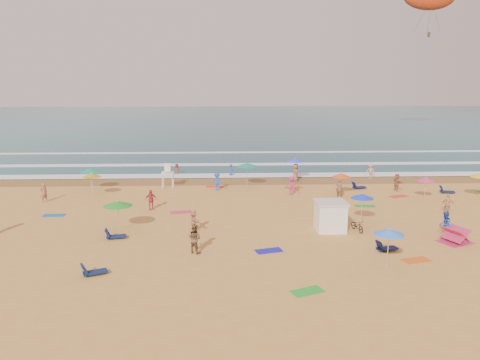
{
  "coord_description": "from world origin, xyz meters",
  "views": [
    {
      "loc": [
        -3.57,
        -36.39,
        10.62
      ],
      "look_at": [
        -1.99,
        6.0,
        1.5
      ],
      "focal_mm": 35.0,
      "sensor_mm": 36.0,
      "label": 1
    }
  ],
  "objects": [
    {
      "name": "cabana_roof",
      "position": [
        4.11,
        -4.45,
        2.06
      ],
      "size": [
        2.2,
        2.2,
        0.12
      ],
      "primitive_type": "cube",
      "color": "silver",
      "rests_on": "cabana"
    },
    {
      "name": "loungers",
      "position": [
        4.22,
        -5.23,
        0.17
      ],
      "size": [
        39.88,
        23.52,
        0.34
      ],
      "color": "#0E1F49",
      "rests_on": "ground"
    },
    {
      "name": "beach_umbrellas",
      "position": [
        -0.89,
        0.17,
        2.13
      ],
      "size": [
        60.05,
        32.08,
        0.8
      ],
      "color": "orange",
      "rests_on": "ground"
    },
    {
      "name": "popup_tents",
      "position": [
        17.02,
        -0.51,
        0.6
      ],
      "size": [
        12.68,
        15.76,
        1.2
      ],
      "color": "#C62C5B",
      "rests_on": "ground"
    },
    {
      "name": "towels",
      "position": [
        -1.54,
        -1.9,
        0.01
      ],
      "size": [
        34.23,
        25.36,
        0.03
      ],
      "color": "red",
      "rests_on": "ground"
    },
    {
      "name": "surf_foam",
      "position": [
        0.0,
        21.32,
        0.1
      ],
      "size": [
        200.0,
        18.7,
        0.05
      ],
      "color": "white",
      "rests_on": "ground"
    },
    {
      "name": "cabana",
      "position": [
        4.11,
        -4.45,
        1.0
      ],
      "size": [
        2.0,
        2.0,
        2.0
      ],
      "primitive_type": "cube",
      "color": "white",
      "rests_on": "ground"
    },
    {
      "name": "beachgoers",
      "position": [
        0.77,
        4.2,
        0.83
      ],
      "size": [
        35.09,
        25.59,
        2.14
      ],
      "color": "tan",
      "rests_on": "ground"
    },
    {
      "name": "lifeguard_stand",
      "position": [
        -9.09,
        9.52,
        1.05
      ],
      "size": [
        1.2,
        1.2,
        2.1
      ],
      "primitive_type": null,
      "color": "white",
      "rests_on": "ground"
    },
    {
      "name": "bicycle",
      "position": [
        6.01,
        -4.75,
        0.41
      ],
      "size": [
        0.93,
        1.66,
        0.83
      ],
      "primitive_type": "imported",
      "rotation": [
        0.0,
        0.0,
        0.26
      ],
      "color": "black",
      "rests_on": "ground"
    },
    {
      "name": "wet_sand",
      "position": [
        0.0,
        12.5,
        0.01
      ],
      "size": [
        220.0,
        220.0,
        0.0
      ],
      "primitive_type": "plane",
      "color": "olive",
      "rests_on": "ground"
    },
    {
      "name": "ocean",
      "position": [
        0.0,
        84.0,
        0.0
      ],
      "size": [
        220.0,
        140.0,
        0.18
      ],
      "primitive_type": "cube",
      "color": "#0C4756",
      "rests_on": "ground"
    },
    {
      "name": "ground",
      "position": [
        0.0,
        0.0,
        0.0
      ],
      "size": [
        220.0,
        220.0,
        0.0
      ],
      "primitive_type": "plane",
      "color": "gold",
      "rests_on": "ground"
    }
  ]
}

